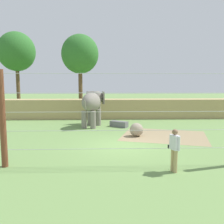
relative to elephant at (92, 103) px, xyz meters
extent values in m
plane|color=#6B8E4C|center=(1.87, -5.95, -1.79)|extent=(120.00, 120.00, 0.00)
cube|color=#937F5B|center=(4.75, -3.62, -1.78)|extent=(6.21, 5.54, 0.01)
cube|color=tan|center=(1.87, 4.22, -0.88)|extent=(36.00, 1.80, 1.81)
cylinder|color=gray|center=(-0.24, 0.46, -1.14)|extent=(0.40, 0.40, 1.29)
cylinder|color=gray|center=(0.44, 0.26, -1.14)|extent=(0.40, 0.40, 1.29)
cylinder|color=gray|center=(-0.60, -0.80, -1.14)|extent=(0.40, 0.40, 1.29)
cylinder|color=gray|center=(0.08, -1.00, -1.14)|extent=(0.40, 0.40, 1.29)
ellipsoid|color=gray|center=(-0.08, -0.27, 0.12)|extent=(1.90, 2.65, 1.47)
ellipsoid|color=gray|center=(0.34, 1.17, 0.38)|extent=(1.22, 1.15, 1.06)
cube|color=gray|center=(-0.22, 1.23, 0.38)|extent=(0.61, 0.68, 1.01)
cube|color=gray|center=(0.84, 0.93, 0.38)|extent=(0.22, 0.83, 1.01)
cylinder|color=gray|center=(0.45, 1.55, 0.00)|extent=(0.41, 0.51, 0.58)
cylinder|color=gray|center=(0.48, 1.66, -0.40)|extent=(0.32, 0.38, 0.54)
cylinder|color=gray|center=(0.50, 1.73, -0.78)|extent=(0.23, 0.23, 0.51)
cylinder|color=gray|center=(-0.45, -1.55, 0.03)|extent=(0.17, 0.29, 0.73)
sphere|color=gray|center=(2.95, -3.69, -1.36)|extent=(0.85, 0.85, 0.85)
cylinder|color=brown|center=(-3.16, -9.03, 0.17)|extent=(0.25, 0.25, 3.92)
cylinder|color=#B7B7BC|center=(1.87, -9.03, -1.08)|extent=(11.07, 0.02, 0.02)
cylinder|color=#B7B7BC|center=(1.87, -9.03, -0.32)|extent=(11.07, 0.02, 0.02)
cylinder|color=#B7B7BC|center=(1.87, -9.03, 0.45)|extent=(11.07, 0.02, 0.02)
cylinder|color=#B7B7BC|center=(1.87, -9.03, 1.21)|extent=(11.07, 0.02, 0.02)
cylinder|color=#B7B7BC|center=(1.87, -9.03, 1.98)|extent=(11.07, 0.02, 0.02)
cylinder|color=tan|center=(3.58, -9.92, -1.35)|extent=(0.15, 0.15, 0.88)
cylinder|color=tan|center=(3.52, -9.77, -1.35)|extent=(0.15, 0.15, 0.88)
cube|color=silver|center=(3.55, -9.84, -0.63)|extent=(0.34, 0.42, 0.56)
sphere|color=#846047|center=(3.55, -9.84, -0.23)|extent=(0.22, 0.22, 0.22)
cylinder|color=silver|center=(3.65, -10.06, -0.63)|extent=(0.12, 0.12, 0.54)
cylinder|color=silver|center=(3.46, -9.62, -0.63)|extent=(0.12, 0.12, 0.54)
cube|color=black|center=(3.38, -9.63, -0.85)|extent=(0.04, 0.07, 0.14)
cube|color=slate|center=(2.04, -0.43, -1.57)|extent=(1.43, 1.22, 0.44)
cylinder|color=brown|center=(-1.67, 8.02, 0.59)|extent=(0.44, 0.44, 4.75)
ellipsoid|color=#2D6B28|center=(-1.67, 8.02, 4.66)|extent=(4.00, 4.00, 4.20)
cylinder|color=brown|center=(-9.60, 11.33, 0.81)|extent=(0.44, 0.44, 5.19)
ellipsoid|color=#2D6B28|center=(-9.60, 11.33, 5.30)|extent=(4.45, 4.45, 4.68)
camera|label=1|loc=(0.87, -18.64, 1.64)|focal=38.57mm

